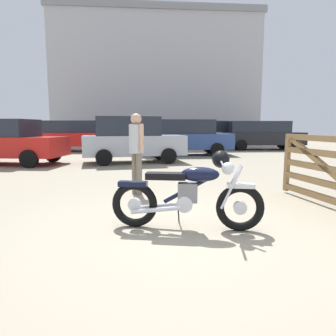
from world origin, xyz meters
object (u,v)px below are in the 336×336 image
dark_sedan_left (6,142)px  white_estate_far (181,136)px  red_hatchback_near (261,134)px  bystander (136,145)px  pale_sedan_back (76,135)px  blue_hatchback_right (204,134)px  silver_sedan_mid (132,139)px  vintage_motorcycle (190,193)px

dark_sedan_left → white_estate_far: 7.64m
dark_sedan_left → red_hatchback_near: size_ratio=0.92×
bystander → red_hatchback_near: (7.22, 11.94, -0.08)m
pale_sedan_back → blue_hatchback_right: 8.09m
silver_sedan_mid → pale_sedan_back: (-3.45, 5.74, 0.02)m
red_hatchback_near → pale_sedan_back: bearing=-172.5°
bystander → dark_sedan_left: size_ratio=0.37×
blue_hatchback_right → silver_sedan_mid: bearing=51.9°
vintage_motorcycle → pale_sedan_back: pale_sedan_back is taller
silver_sedan_mid → vintage_motorcycle: bearing=-91.5°
dark_sedan_left → white_estate_far: size_ratio=0.94×
vintage_motorcycle → white_estate_far: white_estate_far is taller
red_hatchback_near → blue_hatchback_right: bearing=158.9°
white_estate_far → red_hatchback_near: 6.23m
dark_sedan_left → silver_sedan_mid: size_ratio=1.07×
bystander → blue_hatchback_right: (3.98, 13.52, -0.10)m
pale_sedan_back → vintage_motorcycle: bearing=-67.4°
pale_sedan_back → white_estate_far: bearing=-21.9°
white_estate_far → pale_sedan_back: bearing=153.9°
white_estate_far → dark_sedan_left: bearing=-154.8°
blue_hatchback_right → white_estate_far: size_ratio=0.87×
vintage_motorcycle → blue_hatchback_right: (3.17, 15.69, 0.43)m
bystander → silver_sedan_mid: silver_sedan_mid is taller
silver_sedan_mid → red_hatchback_near: size_ratio=0.85×
vintage_motorcycle → red_hatchback_near: 15.51m
dark_sedan_left → silver_sedan_mid: (4.61, 0.31, 0.08)m
silver_sedan_mid → white_estate_far: size_ratio=0.88×
dark_sedan_left → silver_sedan_mid: silver_sedan_mid is taller
bystander → pale_sedan_back: (-3.84, 11.45, -0.08)m
pale_sedan_back → blue_hatchback_right: blue_hatchback_right is taller
pale_sedan_back → red_hatchback_near: (11.06, 0.48, 0.00)m
vintage_motorcycle → dark_sedan_left: bearing=138.2°
silver_sedan_mid → red_hatchback_near: (7.60, 6.23, 0.02)m
vintage_motorcycle → bystander: bearing=121.0°
pale_sedan_back → red_hatchback_near: bearing=6.3°
dark_sedan_left → red_hatchback_near: (12.22, 6.54, 0.10)m
vintage_motorcycle → bystander: size_ratio=1.24×
red_hatchback_near → vintage_motorcycle: bearing=-109.5°
dark_sedan_left → silver_sedan_mid: 4.63m
bystander → dark_sedan_left: 7.36m
white_estate_far → red_hatchback_near: bearing=31.2°
silver_sedan_mid → pale_sedan_back: 6.70m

